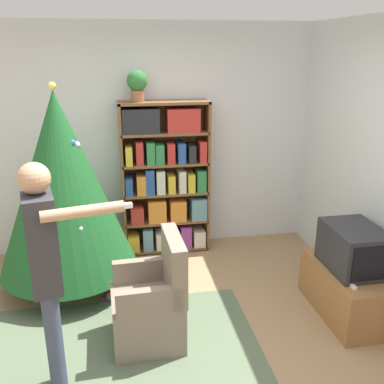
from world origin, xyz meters
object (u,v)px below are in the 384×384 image
object	(u,v)px
christmas_tree	(62,184)
standing_person	(46,266)
armchair	(152,305)
bookshelf	(166,180)
television	(353,248)
potted_plant	(137,83)

from	to	relation	value
christmas_tree	standing_person	distance (m)	1.48
christmas_tree	armchair	xyz separation A→B (m)	(0.74, -1.01, -0.77)
bookshelf	christmas_tree	xyz separation A→B (m)	(-1.07, -0.65, 0.22)
bookshelf	christmas_tree	size ratio (longest dim) A/B	0.87
television	christmas_tree	world-z (taller)	christmas_tree
television	armchair	bearing A→B (deg)	-177.89
christmas_tree	potted_plant	distance (m)	1.34
christmas_tree	potted_plant	xyz separation A→B (m)	(0.78, 0.66, 0.87)
standing_person	television	bearing A→B (deg)	89.94
christmas_tree	potted_plant	bearing A→B (deg)	40.15
armchair	potted_plant	world-z (taller)	potted_plant
standing_person	christmas_tree	bearing A→B (deg)	169.78
television	bookshelf	bearing A→B (deg)	132.40
bookshelf	armchair	distance (m)	1.78
television	standing_person	size ratio (longest dim) A/B	0.35
bookshelf	christmas_tree	bearing A→B (deg)	-148.66
television	christmas_tree	xyz separation A→B (m)	(-2.52, 0.95, 0.44)
armchair	bookshelf	bearing A→B (deg)	166.80
bookshelf	potted_plant	distance (m)	1.12
standing_person	bookshelf	bearing A→B (deg)	142.29
standing_person	potted_plant	size ratio (longest dim) A/B	5.10
christmas_tree	television	bearing A→B (deg)	-20.55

